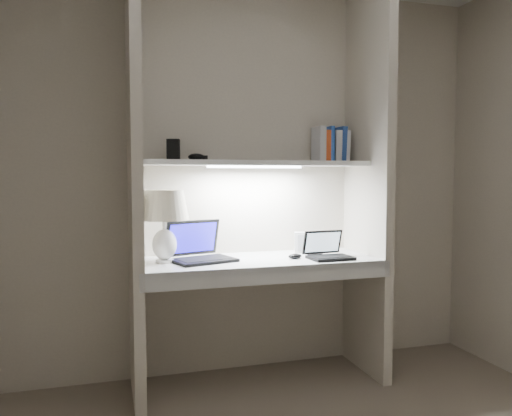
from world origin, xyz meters
name	(u,v)px	position (x,y,z in m)	size (l,w,h in m)	color
back_wall	(247,179)	(0.00, 1.50, 1.25)	(3.20, 0.01, 2.50)	beige
alcove_panel_left	(135,180)	(-0.73, 1.23, 1.25)	(0.06, 0.55, 2.50)	beige
alcove_panel_right	(368,179)	(0.73, 1.23, 1.25)	(0.06, 0.55, 2.50)	beige
desk	(259,262)	(0.00, 1.23, 0.75)	(1.40, 0.55, 0.04)	white
desk_apron	(273,275)	(0.00, 0.96, 0.72)	(1.46, 0.03, 0.10)	silver
shelf	(255,163)	(0.00, 1.32, 1.35)	(1.40, 0.36, 0.03)	silver
strip_light	(255,167)	(0.00, 1.32, 1.33)	(0.60, 0.04, 0.01)	white
table_lamp	(164,214)	(-0.57, 1.25, 1.05)	(0.29, 0.29, 0.42)	white
laptop_main	(199,252)	(-0.36, 1.27, 0.82)	(0.42, 0.39, 0.24)	black
laptop_netbook	(328,252)	(0.40, 1.12, 0.81)	(0.27, 0.24, 0.17)	black
speaker	(302,242)	(0.34, 1.37, 0.84)	(0.10, 0.07, 0.13)	silver
mouse	(295,256)	(0.20, 1.16, 0.79)	(0.09, 0.05, 0.03)	black
cable_coil	(315,253)	(0.40, 1.29, 0.78)	(0.10, 0.10, 0.01)	black
sticky_note	(199,260)	(-0.36, 1.26, 0.77)	(0.08, 0.08, 0.00)	yellow
book_row	(330,145)	(0.55, 1.41, 1.47)	(0.22, 0.15, 0.23)	silver
shelf_box	(173,150)	(-0.49, 1.38, 1.43)	(0.07, 0.05, 0.13)	black
shelf_gadget	(196,157)	(-0.35, 1.41, 1.39)	(0.10, 0.07, 0.04)	black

